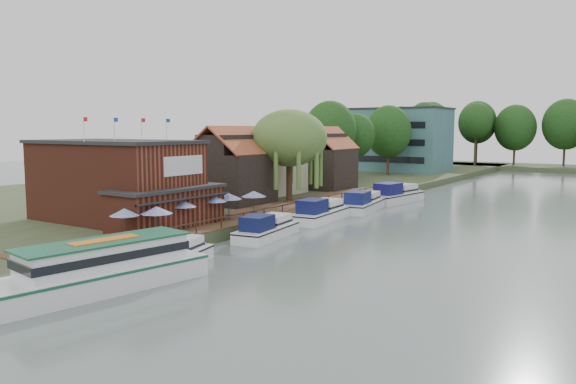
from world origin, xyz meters
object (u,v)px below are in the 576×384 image
Objects in this scene: umbrella_2 at (184,215)px; umbrella_5 at (254,203)px; umbrella_3 at (215,209)px; umbrella_4 at (229,206)px; pub at (130,182)px; willow at (289,156)px; umbrella_1 at (157,222)px; cruiser_1 at (267,226)px; tour_boat at (95,266)px; cottage_a at (230,165)px; cruiser_4 at (396,192)px; cottage_b at (262,160)px; cottage_c at (324,158)px; hotel_block at (382,139)px; umbrella_0 at (125,224)px; cruiser_3 at (363,200)px; cruiser_2 at (320,209)px; cruiser_0 at (171,252)px; swan at (71,280)px.

umbrella_2 is 8.65m from umbrella_5.
umbrella_4 is at bearing 93.59° from umbrella_3.
willow reaches higher than pub.
pub is 1.92× the size of willow.
umbrella_1 is (3.94, -23.90, -3.93)m from willow.
tour_boat is at bearing -94.93° from cruiser_1.
willow is at bearing 48.01° from cottage_a.
cottage_b is at bearing -144.67° from cruiser_4.
cottage_a and cottage_c have the same top height.
hotel_block is 42.83m from cruiser_4.
umbrella_3 is at bearing -86.41° from umbrella_4.
umbrella_0 is at bearing -120.17° from umbrella_1.
cottage_c is at bearing 128.40° from cruiser_3.
cruiser_3 reaches higher than cruiser_1.
hotel_block reaches higher than cruiser_4.
cottage_b is at bearing 140.93° from cruiser_2.
cruiser_0 is 0.91× the size of cruiser_2.
cottage_a is at bearing -116.61° from cruiser_4.
cottage_a reaches higher than umbrella_2.
umbrella_1 is 12.44m from umbrella_5.
cruiser_1 reaches higher than cruiser_0.
umbrella_2 is 0.24× the size of cruiser_2.
umbrella_0 is (7.26, -20.93, -2.96)m from cottage_a.
tour_boat is at bearing -76.51° from hotel_block.
cruiser_4 is (4.56, 33.20, -0.99)m from umbrella_2.
cruiser_1 is (11.17, -28.99, -4.16)m from cottage_c.
cottage_c is at bearing 104.04° from willow.
hotel_block is at bearing 101.65° from umbrella_1.
umbrella_3 reaches higher than cruiser_2.
hotel_block is 2.40× the size of cruiser_4.
pub is 8.42× the size of umbrella_0.
cottage_a is 19.55× the size of swan.
umbrella_5 is at bearing -112.56° from cruiser_3.
cruiser_1 is (-0.70, 11.86, 0.02)m from cruiser_0.
swan is (13.50, -37.86, -5.03)m from cottage_b.
umbrella_1 and umbrella_2 have the same top height.
umbrella_2 is at bearing 103.25° from swan.
cruiser_1 is 18.87m from cruiser_3.
cruiser_1 is at bearing -73.81° from hotel_block.
cruiser_3 is at bearing 82.64° from cruiser_1.
cottage_c is 31.11m from umbrella_3.
cruiser_2 is at bearing -71.71° from hotel_block.
umbrella_5 is 24.90m from cruiser_4.
cruiser_2 is at bearing -34.03° from cottage_b.
umbrella_3 and umbrella_4 have the same top height.
hotel_block is 2.95× the size of cottage_a.
cruiser_3 is at bearing -83.90° from cruiser_4.
umbrella_2 is 8.71m from cruiser_0.
umbrella_2 is (6.50, -0.10, -2.36)m from pub.
umbrella_5 is 16.15m from cruiser_0.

